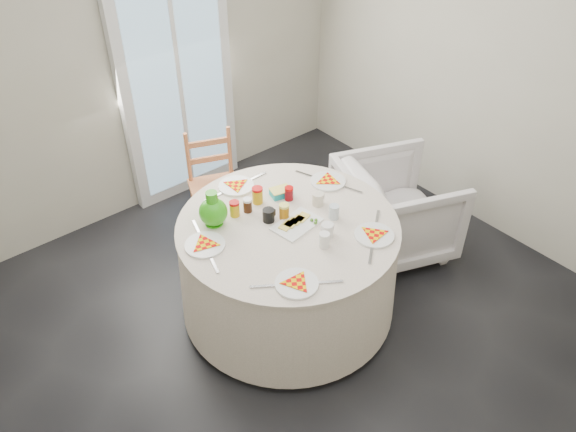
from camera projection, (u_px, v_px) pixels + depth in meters
floor at (296, 336)px, 3.72m from camera, size 4.00×4.00×0.00m
wall_back at (122, 57)px, 4.13m from camera, size 4.00×0.02×2.60m
wall_right at (514, 71)px, 3.93m from camera, size 0.02×4.00×2.60m
glass_door at (176, 77)px, 4.46m from camera, size 1.00×0.08×2.10m
table at (288, 267)px, 3.70m from camera, size 1.43×1.43×0.73m
wooden_chair at (215, 182)px, 4.31m from camera, size 0.49×0.48×0.85m
armchair at (396, 206)px, 4.20m from camera, size 0.97×0.99×0.80m
place_settings at (288, 220)px, 3.46m from camera, size 1.53×1.53×0.02m
jar_cluster at (261, 197)px, 3.56m from camera, size 0.45×0.26×0.12m
butter_tub at (281, 190)px, 3.69m from camera, size 0.15×0.13×0.05m
green_pitcher at (213, 206)px, 3.40m from camera, size 0.20×0.20×0.23m
cheese_platter at (297, 221)px, 3.45m from camera, size 0.33×0.23×0.04m
mugs_glasses at (303, 209)px, 3.48m from camera, size 0.65×0.65×0.10m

